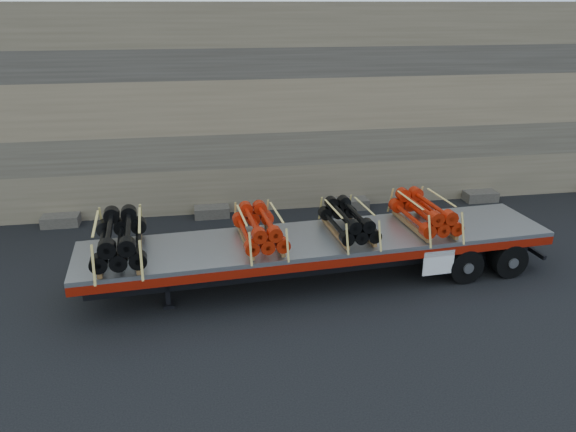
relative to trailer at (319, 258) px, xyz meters
name	(u,v)px	position (x,y,z in m)	size (l,w,h in m)	color
ground	(327,269)	(0.37, 0.56, -0.62)	(120.00, 120.00, 0.00)	black
rock_wall	(288,104)	(0.37, 7.06, 2.88)	(44.00, 3.00, 7.00)	#7A6B54
trailer	(319,258)	(0.00, 0.00, 0.00)	(12.35, 2.37, 1.23)	#A5A7AD
bundle_front	(120,239)	(-4.98, -0.35, 1.05)	(1.23, 2.45, 0.87)	black
bundle_midfront	(260,229)	(-1.59, -0.11, 1.00)	(1.08, 2.16, 0.77)	#B82009
bundle_midrear	(348,221)	(0.78, 0.05, 0.98)	(1.03, 2.07, 0.73)	black
bundle_rear	(424,213)	(2.94, 0.21, 1.01)	(1.12, 2.23, 0.79)	#B82009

